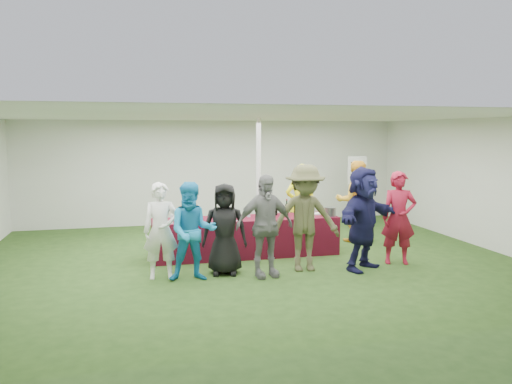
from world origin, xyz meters
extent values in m
plane|color=#284719|center=(0.00, 0.00, 0.00)|extent=(60.00, 60.00, 0.00)
plane|color=white|center=(0.00, 4.00, 1.35)|extent=(10.00, 0.00, 10.00)
plane|color=white|center=(0.00, -4.00, 1.35)|extent=(10.00, 0.00, 10.00)
plane|color=white|center=(5.00, 0.00, 1.35)|extent=(0.00, 8.00, 8.00)
plane|color=white|center=(0.00, 0.00, 2.70)|extent=(10.00, 10.00, 0.00)
cylinder|color=silver|center=(0.50, 1.20, 1.35)|extent=(0.10, 0.10, 2.70)
cube|color=#5B081C|center=(0.03, 0.33, 0.38)|extent=(3.60, 0.80, 0.75)
cylinder|color=black|center=(0.32, 0.42, 0.86)|extent=(0.07, 0.07, 0.22)
cylinder|color=black|center=(0.32, 0.42, 1.01)|extent=(0.03, 0.03, 0.08)
cylinder|color=maroon|center=(0.32, 0.42, 1.06)|extent=(0.03, 0.03, 0.02)
cylinder|color=black|center=(0.49, 0.48, 0.86)|extent=(0.07, 0.07, 0.22)
cylinder|color=black|center=(0.49, 0.48, 1.01)|extent=(0.03, 0.03, 0.08)
cylinder|color=maroon|center=(0.49, 0.48, 1.06)|extent=(0.03, 0.03, 0.02)
cylinder|color=black|center=(0.60, 0.44, 0.86)|extent=(0.07, 0.07, 0.22)
cylinder|color=black|center=(0.60, 0.44, 1.01)|extent=(0.03, 0.03, 0.08)
cylinder|color=maroon|center=(0.60, 0.44, 1.06)|extent=(0.03, 0.03, 0.02)
cylinder|color=black|center=(0.68, 0.49, 0.86)|extent=(0.07, 0.07, 0.22)
cylinder|color=black|center=(0.68, 0.49, 1.01)|extent=(0.03, 0.03, 0.08)
cylinder|color=maroon|center=(0.68, 0.49, 1.06)|extent=(0.03, 0.03, 0.02)
cylinder|color=black|center=(0.89, 0.43, 0.86)|extent=(0.07, 0.07, 0.22)
cylinder|color=black|center=(0.89, 0.43, 1.01)|extent=(0.03, 0.03, 0.08)
cylinder|color=maroon|center=(0.89, 0.43, 1.06)|extent=(0.03, 0.03, 0.02)
cylinder|color=silver|center=(-1.42, 0.08, 0.75)|extent=(0.06, 0.06, 0.00)
cylinder|color=silver|center=(-1.42, 0.08, 0.79)|extent=(0.01, 0.01, 0.07)
cylinder|color=silver|center=(-1.42, 0.08, 0.87)|extent=(0.06, 0.06, 0.08)
cylinder|color=#430714|center=(-1.42, 0.08, 0.84)|extent=(0.05, 0.05, 0.02)
cylinder|color=silver|center=(-1.04, 0.07, 0.75)|extent=(0.06, 0.06, 0.00)
cylinder|color=silver|center=(-1.04, 0.07, 0.79)|extent=(0.01, 0.01, 0.07)
cylinder|color=silver|center=(-1.04, 0.07, 0.87)|extent=(0.06, 0.06, 0.08)
cylinder|color=#430714|center=(-1.04, 0.07, 0.84)|extent=(0.05, 0.05, 0.02)
cylinder|color=silver|center=(-0.71, 0.10, 0.75)|extent=(0.06, 0.06, 0.00)
cylinder|color=silver|center=(-0.71, 0.10, 0.79)|extent=(0.01, 0.01, 0.07)
cylinder|color=silver|center=(-0.71, 0.10, 0.87)|extent=(0.06, 0.06, 0.08)
cylinder|color=#430714|center=(-0.71, 0.10, 0.84)|extent=(0.05, 0.05, 0.02)
cylinder|color=silver|center=(-0.22, 0.06, 0.75)|extent=(0.06, 0.06, 0.00)
cylinder|color=silver|center=(-0.22, 0.06, 0.79)|extent=(0.01, 0.01, 0.07)
cylinder|color=silver|center=(-0.22, 0.06, 0.87)|extent=(0.06, 0.06, 0.08)
cylinder|color=#430714|center=(-0.22, 0.06, 0.84)|extent=(0.05, 0.05, 0.02)
cylinder|color=silver|center=(1.34, 0.10, 0.75)|extent=(0.06, 0.06, 0.00)
cylinder|color=silver|center=(1.34, 0.10, 0.79)|extent=(0.01, 0.01, 0.07)
cylinder|color=silver|center=(1.34, 0.10, 0.87)|extent=(0.06, 0.06, 0.08)
cylinder|color=#430714|center=(1.34, 0.10, 0.84)|extent=(0.05, 0.05, 0.02)
cylinder|color=silver|center=(0.10, 0.41, 0.85)|extent=(0.07, 0.07, 0.20)
cylinder|color=silver|center=(0.10, 0.41, 0.96)|extent=(0.03, 0.03, 0.03)
cube|color=white|center=(1.55, 0.38, 0.77)|extent=(0.25, 0.18, 0.03)
cylinder|color=slate|center=(1.69, 0.11, 0.84)|extent=(0.23, 0.23, 0.18)
cylinder|color=slate|center=(3.19, 2.53, 0.55)|extent=(0.02, 0.02, 1.10)
cylinder|color=slate|center=(3.59, 2.53, 0.55)|extent=(0.02, 0.02, 1.10)
cube|color=white|center=(3.39, 2.53, 1.45)|extent=(0.50, 0.02, 0.70)
cube|color=black|center=(3.39, 2.51, 1.65)|extent=(0.36, 0.01, 0.02)
cube|color=black|center=(3.39, 2.51, 1.55)|extent=(0.36, 0.01, 0.02)
cube|color=black|center=(3.39, 2.51, 1.45)|extent=(0.36, 0.01, 0.02)
cube|color=black|center=(3.39, 2.51, 1.35)|extent=(0.36, 0.01, 0.02)
cube|color=black|center=(3.39, 2.51, 1.25)|extent=(0.36, 0.01, 0.02)
imported|color=#F0F014|center=(1.30, 0.75, 0.88)|extent=(0.72, 0.55, 1.76)
imported|color=gold|center=(2.65, 1.01, 0.89)|extent=(1.01, 0.87, 1.79)
imported|color=white|center=(-1.66, -0.81, 0.80)|extent=(0.60, 0.41, 1.60)
imported|color=#1784C1|center=(-1.17, -1.06, 0.81)|extent=(0.83, 0.67, 1.62)
imported|color=black|center=(-0.60, -0.81, 0.78)|extent=(0.84, 0.64, 1.55)
imported|color=slate|center=(0.02, -1.12, 0.86)|extent=(1.06, 0.56, 1.72)
imported|color=#4A4A2C|center=(0.80, -0.93, 0.93)|extent=(1.27, 0.82, 1.86)
imported|color=#16153E|center=(1.81, -1.12, 0.91)|extent=(1.71, 1.37, 1.82)
imported|color=maroon|center=(2.62, -0.90, 0.85)|extent=(0.72, 0.58, 1.70)
camera|label=1|loc=(-2.05, -9.01, 2.42)|focal=35.00mm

